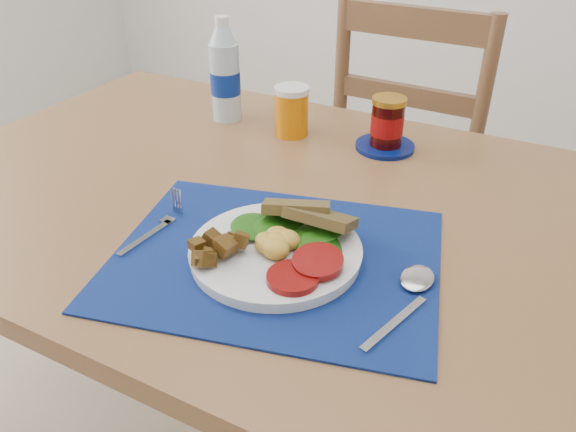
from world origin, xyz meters
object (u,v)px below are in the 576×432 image
at_px(chair_far, 415,134).
at_px(juice_glass, 292,112).
at_px(jam_on_saucer, 387,127).
at_px(water_bottle, 225,76).
at_px(breakfast_plate, 271,247).

xyz_separation_m(chair_far, juice_glass, (-0.15, -0.49, 0.21)).
bearing_deg(jam_on_saucer, chair_far, 96.54).
bearing_deg(juice_glass, chair_far, 72.41).
bearing_deg(water_bottle, breakfast_plate, -50.51).
distance_m(water_bottle, juice_glass, 0.18).
bearing_deg(jam_on_saucer, juice_glass, -173.13).
distance_m(chair_far, jam_on_saucer, 0.51).
bearing_deg(breakfast_plate, chair_far, 78.01).
relative_size(water_bottle, juice_glass, 2.30).
xyz_separation_m(water_bottle, juice_glass, (0.17, -0.01, -0.05)).
xyz_separation_m(juice_glass, jam_on_saucer, (0.21, 0.02, -0.00)).
relative_size(breakfast_plate, water_bottle, 1.10).
distance_m(chair_far, juice_glass, 0.55).
distance_m(chair_far, water_bottle, 0.63).
relative_size(chair_far, jam_on_saucer, 9.60).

